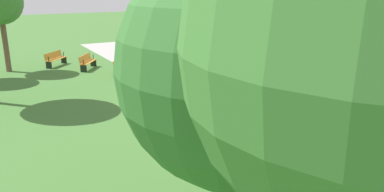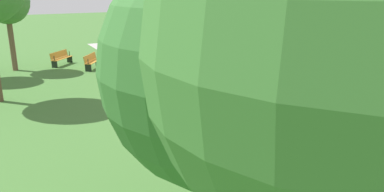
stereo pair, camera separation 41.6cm
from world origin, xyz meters
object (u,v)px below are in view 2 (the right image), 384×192
object	(u,v)px
bench_2	(123,65)
tree_3	(224,68)
bench_8	(327,162)
bench_7	(285,128)
bench_4	(183,79)
person_seated	(186,76)
bench_0	(61,58)
kiosk	(319,52)
bench_6	(248,106)
bench_1	(92,61)
bench_3	(153,71)
tree_4	(6,2)
bench_5	(215,91)
tree_2	(350,53)

from	to	relation	value
bench_2	tree_3	world-z (taller)	tree_3
bench_8	bench_7	bearing A→B (deg)	145.91
bench_7	tree_3	world-z (taller)	tree_3
bench_2	bench_4	world-z (taller)	same
person_seated	tree_3	size ratio (longest dim) A/B	0.21
tree_3	bench_0	bearing A→B (deg)	178.49
person_seated	kiosk	distance (m)	7.82
bench_6	bench_8	xyz separation A→B (m)	(4.91, -0.98, 0.00)
bench_1	bench_3	world-z (taller)	same
bench_8	tree_4	distance (m)	19.92
bench_5	tree_4	distance (m)	13.83
tree_4	person_seated	bearing A→B (deg)	40.71
bench_0	person_seated	size ratio (longest dim) A/B	1.42
bench_5	person_seated	xyz separation A→B (m)	(-2.55, -0.17, 0.16)
bench_0	bench_6	world-z (taller)	same
bench_3	tree_3	world-z (taller)	tree_3
bench_2	person_seated	size ratio (longest dim) A/B	1.56
bench_0	tree_3	distance (m)	20.60
bench_7	tree_2	distance (m)	9.34
bench_1	tree_4	xyz separation A→B (m)	(-1.67, -4.29, 3.55)
bench_0	bench_1	world-z (taller)	same
bench_1	person_seated	size ratio (longest dim) A/B	1.50
bench_3	bench_6	distance (m)	7.49
bench_5	person_seated	world-z (taller)	person_seated
person_seated	bench_6	bearing A→B (deg)	13.34
person_seated	tree_2	size ratio (longest dim) A/B	0.19
bench_3	bench_8	distance (m)	12.34
bench_0	kiosk	xyz separation A→B (m)	(10.08, 12.25, 0.94)
bench_3	kiosk	world-z (taller)	kiosk
person_seated	tree_2	bearing A→B (deg)	-9.89
bench_8	tree_4	world-z (taller)	tree_4
bench_6	bench_1	bearing A→B (deg)	-168.71
bench_5	person_seated	bearing A→B (deg)	-172.34
bench_8	kiosk	bearing A→B (deg)	116.78
person_seated	tree_2	distance (m)	15.62
bench_6	bench_4	bearing A→B (deg)	179.97
bench_5	kiosk	world-z (taller)	kiosk
bench_2	bench_3	distance (m)	2.51
bench_5	tree_2	size ratio (longest dim) A/B	0.30
bench_3	bench_5	world-z (taller)	same
person_seated	kiosk	xyz separation A→B (m)	(1.25, 7.68, 0.78)
bench_8	tree_3	world-z (taller)	tree_3
kiosk	bench_6	bearing A→B (deg)	-70.41
bench_6	tree_4	distance (m)	15.91
bench_0	kiosk	world-z (taller)	kiosk
bench_6	bench_3	bearing A→B (deg)	-176.26
bench_7	person_seated	size ratio (longest dim) A/B	1.60
bench_4	kiosk	bearing A→B (deg)	92.71
bench_1	bench_7	size ratio (longest dim) A/B	0.94
person_seated	kiosk	world-z (taller)	kiosk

